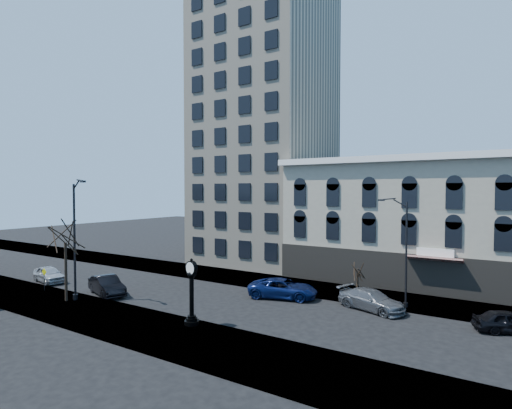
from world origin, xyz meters
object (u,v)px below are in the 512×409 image
Objects in this scene: street_lamp_near at (78,208)px; car_near_b at (107,285)px; street_clock at (192,295)px; warning_sign at (44,275)px; car_near_a at (49,274)px.

car_near_b is at bearing 106.99° from street_lamp_near.
street_lamp_near is (-11.67, -0.66, 5.69)m from street_clock.
street_clock reaches higher than warning_sign.
car_near_a is (-3.50, 2.49, -0.76)m from warning_sign.
car_near_b is (9.10, -0.04, 0.05)m from car_near_a.
car_near_a is at bearing 175.21° from street_lamp_near.
warning_sign reaches higher than car_near_a.
street_clock is 12.17m from car_near_b.
street_clock reaches higher than car_near_a.
warning_sign is 6.16m from car_near_b.
car_near_a is at bearing -177.28° from street_clock.
street_lamp_near reaches higher than car_near_b.
street_clock is at bearing 0.61° from warning_sign.
street_clock is 0.89× the size of car_near_b.
warning_sign is at bearing 132.13° from car_near_b.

